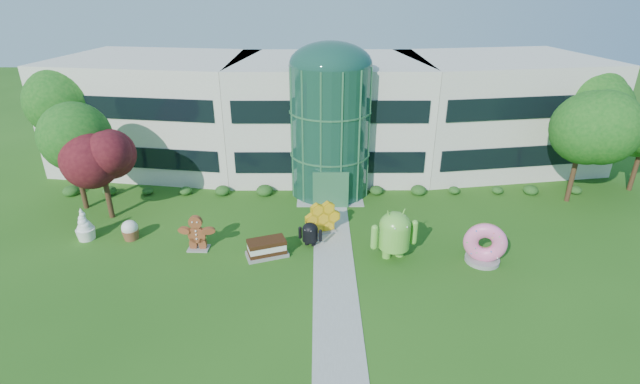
{
  "coord_description": "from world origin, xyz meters",
  "views": [
    {
      "loc": [
        -0.93,
        -21.65,
        15.25
      ],
      "look_at": [
        -0.79,
        6.0,
        2.6
      ],
      "focal_mm": 26.0,
      "sensor_mm": 36.0,
      "label": 1
    }
  ],
  "objects_px": {
    "android_black": "(310,232)",
    "gingerbread": "(197,233)",
    "android_green": "(395,231)",
    "donut": "(485,242)"
  },
  "relations": [
    {
      "from": "android_black",
      "to": "android_green",
      "type": "bearing_deg",
      "value": 1.59
    },
    {
      "from": "android_black",
      "to": "gingerbread",
      "type": "height_order",
      "value": "gingerbread"
    },
    {
      "from": "android_green",
      "to": "gingerbread",
      "type": "distance_m",
      "value": 12.03
    },
    {
      "from": "android_green",
      "to": "android_black",
      "type": "distance_m",
      "value": 5.28
    },
    {
      "from": "android_green",
      "to": "android_black",
      "type": "height_order",
      "value": "android_green"
    },
    {
      "from": "android_black",
      "to": "gingerbread",
      "type": "distance_m",
      "value": 6.97
    },
    {
      "from": "android_black",
      "to": "gingerbread",
      "type": "bearing_deg",
      "value": -159.58
    },
    {
      "from": "android_green",
      "to": "android_black",
      "type": "xyz_separation_m",
      "value": [
        -5.04,
        1.34,
        -0.82
      ]
    },
    {
      "from": "donut",
      "to": "gingerbread",
      "type": "relative_size",
      "value": 1.02
    },
    {
      "from": "android_green",
      "to": "donut",
      "type": "distance_m",
      "value": 5.28
    }
  ]
}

